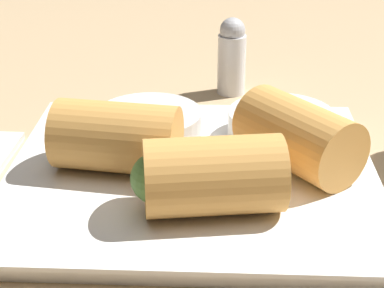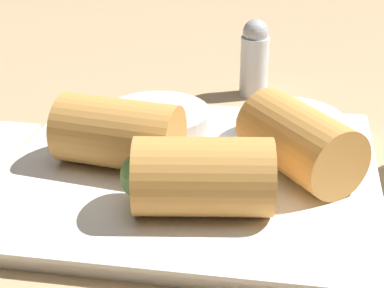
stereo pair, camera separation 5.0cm
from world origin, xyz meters
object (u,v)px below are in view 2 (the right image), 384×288
(dipping_bowl_far, at_px, (289,129))
(dipping_bowl_near, at_px, (157,122))
(serving_plate, at_px, (192,177))
(salt_shaker, at_px, (255,58))

(dipping_bowl_far, bearing_deg, dipping_bowl_near, -177.73)
(serving_plate, height_order, salt_shaker, salt_shaker)
(serving_plate, distance_m, dipping_bowl_near, 0.07)
(serving_plate, bearing_deg, salt_shaker, 80.79)
(serving_plate, relative_size, salt_shaker, 3.52)
(dipping_bowl_near, height_order, salt_shaker, salt_shaker)
(serving_plate, relative_size, dipping_bowl_near, 3.19)
(dipping_bowl_far, bearing_deg, serving_plate, -141.57)
(dipping_bowl_far, xyz_separation_m, salt_shaker, (-0.04, 0.14, 0.01))
(serving_plate, bearing_deg, dipping_bowl_near, 126.00)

